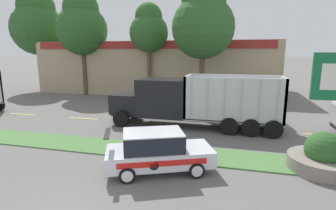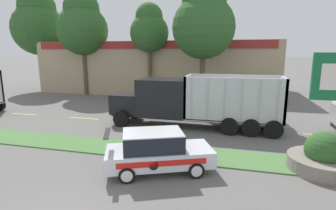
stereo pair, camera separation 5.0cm
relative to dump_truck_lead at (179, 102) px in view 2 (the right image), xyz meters
The scene contains 14 objects.
grass_verge 5.25m from the dump_truck_lead, 103.13° to the right, with size 120.00×2.15×0.06m, color #517F42.
centre_line_2 12.85m from the dump_truck_lead, behind, with size 2.40×0.14×0.01m, color yellow.
centre_line_3 7.53m from the dump_truck_lead, behind, with size 2.40×0.14×0.01m, color yellow.
centre_line_4 2.55m from the dump_truck_lead, behind, with size 2.40×0.14×0.01m, color yellow.
centre_line_5 3.83m from the dump_truck_lead, ahead, with size 2.40×0.14×0.01m, color yellow.
centre_line_6 9.01m from the dump_truck_lead, ahead, with size 2.40×0.14×0.01m, color yellow.
dump_truck_lead is the anchor object (origin of this frame).
rally_car 6.94m from the dump_truck_lead, 85.24° to the right, with size 4.70×3.43×1.74m.
stone_planter 8.92m from the dump_truck_lead, 35.29° to the right, with size 2.77×2.77×1.66m.
store_building_backdrop 17.54m from the dump_truck_lead, 109.74° to the left, with size 27.72×12.10×6.06m.
tree_behind_left 9.54m from the dump_truck_lead, 85.91° to the left, with size 5.56×5.56×11.17m.
tree_behind_centre 12.66m from the dump_truck_lead, 118.23° to the left, with size 4.01×4.01×9.83m.
tree_behind_right 25.54m from the dump_truck_lead, 148.95° to the left, with size 6.54×6.54×12.66m.
tree_behind_far_right 18.04m from the dump_truck_lead, 142.14° to the left, with size 5.60×5.60×11.52m.
Camera 2 is at (4.72, -4.78, 4.84)m, focal length 28.00 mm.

